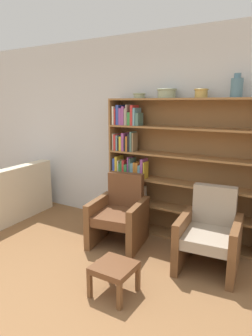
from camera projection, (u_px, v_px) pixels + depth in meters
name	position (u px, v px, depth m)	size (l,w,h in m)	color
wall_back	(160.00, 134.00, 4.21)	(12.00, 0.06, 2.75)	silver
bookshelf	(165.00, 168.00, 4.07)	(2.08, 0.30, 1.87)	olive
bowl_olive	(139.00, 95.00, 4.06)	(0.17, 0.17, 0.07)	gray
bowl_terracotta	(167.00, 93.00, 3.85)	(0.26, 0.26, 0.12)	gray
bowl_copper	(201.00, 93.00, 3.62)	(0.17, 0.17, 0.11)	tan
vase_tall	(237.00, 87.00, 3.40)	(0.14, 0.14, 0.27)	slate
armchair_leather	(120.00, 214.00, 3.91)	(0.75, 0.78, 0.89)	brown
armchair_cushioned	(210.00, 235.00, 3.31)	(0.71, 0.74, 0.89)	brown
footstool	(114.00, 270.00, 2.84)	(0.37, 0.37, 0.31)	brown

